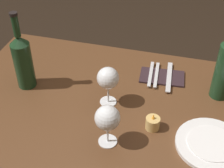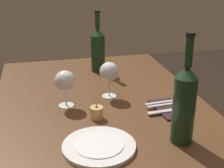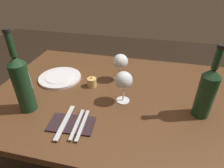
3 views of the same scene
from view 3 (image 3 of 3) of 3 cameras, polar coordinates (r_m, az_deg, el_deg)
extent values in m
cube|color=#56351E|center=(1.02, 1.32, -3.70)|extent=(1.30, 0.90, 0.04)
cylinder|color=#412816|center=(1.59, 25.36, -8.94)|extent=(0.06, 0.06, 0.70)
cylinder|color=#412816|center=(1.71, -15.48, -3.54)|extent=(0.06, 0.06, 0.70)
cylinder|color=white|center=(1.14, 2.39, 1.51)|extent=(0.07, 0.07, 0.00)
cylinder|color=white|center=(1.12, 2.43, 3.28)|extent=(0.01, 0.01, 0.08)
sphere|color=white|center=(1.08, 2.52, 6.67)|extent=(0.09, 0.09, 0.09)
cylinder|color=beige|center=(1.08, 2.52, 6.56)|extent=(0.07, 0.07, 0.03)
cylinder|color=white|center=(0.97, 3.25, -4.86)|extent=(0.07, 0.07, 0.00)
cylinder|color=white|center=(0.94, 3.34, -2.78)|extent=(0.01, 0.01, 0.08)
sphere|color=white|center=(0.90, 3.49, 1.15)|extent=(0.08, 0.08, 0.08)
cylinder|color=beige|center=(0.90, 3.49, 1.16)|extent=(0.07, 0.07, 0.03)
cylinder|color=#19381E|center=(0.92, 25.90, -3.33)|extent=(0.08, 0.08, 0.20)
cone|color=#19381E|center=(0.86, 27.75, 3.02)|extent=(0.08, 0.08, 0.03)
cylinder|color=#19381E|center=(0.84, 28.81, 6.61)|extent=(0.03, 0.03, 0.09)
cylinder|color=black|center=(0.82, 29.71, 9.67)|extent=(0.03, 0.03, 0.01)
cylinder|color=#19381E|center=(0.93, -24.78, -1.05)|extent=(0.08, 0.08, 0.23)
cone|color=#19381E|center=(0.87, -26.79, 6.30)|extent=(0.08, 0.08, 0.04)
cylinder|color=#19381E|center=(0.85, -27.91, 10.32)|extent=(0.03, 0.03, 0.10)
cylinder|color=black|center=(0.83, -28.91, 13.80)|extent=(0.03, 0.03, 0.01)
cylinder|color=#DBB266|center=(1.07, -5.99, 0.53)|extent=(0.05, 0.05, 0.05)
cylinder|color=white|center=(1.07, -5.97, 0.25)|extent=(0.04, 0.04, 0.03)
cone|color=#F99E2D|center=(1.05, -6.09, 2.09)|extent=(0.01, 0.01, 0.02)
cylinder|color=white|center=(1.18, -15.16, 1.83)|extent=(0.25, 0.25, 0.01)
cylinder|color=white|center=(1.17, -15.22, 2.19)|extent=(0.17, 0.17, 0.00)
cube|color=#2D1E23|center=(0.85, -11.88, -11.53)|extent=(0.20, 0.12, 0.01)
cube|color=silver|center=(0.84, -10.35, -11.54)|extent=(0.03, 0.18, 0.00)
cube|color=silver|center=(0.83, -8.72, -11.87)|extent=(0.03, 0.18, 0.00)
cube|color=silver|center=(0.86, -13.79, -10.82)|extent=(0.04, 0.21, 0.00)
camera|label=1|loc=(1.75, 0.27, 41.95)|focal=52.60mm
camera|label=2|loc=(1.75, -45.29, 24.38)|focal=50.98mm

